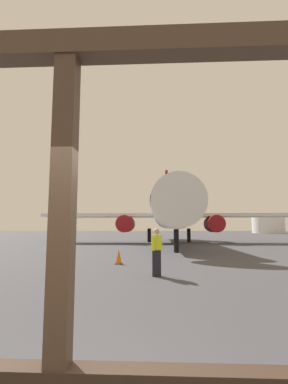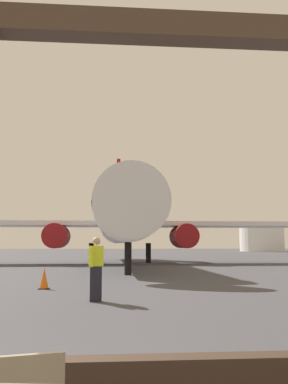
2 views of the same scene
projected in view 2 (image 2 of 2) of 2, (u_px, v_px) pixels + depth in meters
The scene contains 5 objects.
ground_plane at pixel (97, 260), 42.97m from camera, with size 220.00×220.00×0.00m, color #424247.
airplane at pixel (121, 219), 33.22m from camera, with size 29.46×29.46×10.32m.
ground_crew_worker at pixel (96, 268), 11.74m from camera, with size 0.40×0.51×1.74m.
traffic_cone at pixel (44, 279), 14.96m from camera, with size 0.36×0.36×0.72m.
fuel_storage_tank at pixel (262, 240), 95.37m from camera, with size 9.66×9.66×5.15m, color white.
Camera 2 is at (1.11, -3.73, 1.54)m, focal length 40.24 mm.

